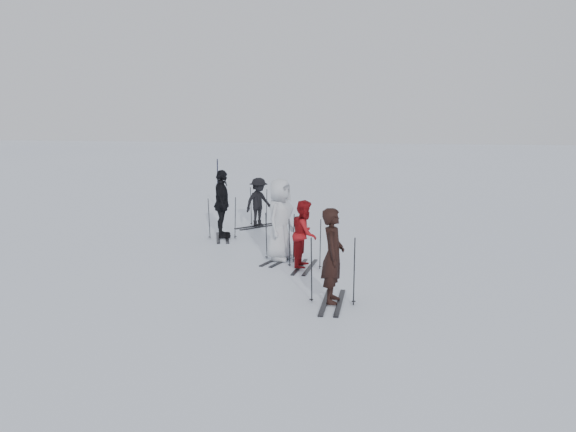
{
  "coord_description": "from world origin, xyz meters",
  "views": [
    {
      "loc": [
        2.9,
        -15.03,
        3.66
      ],
      "look_at": [
        0.0,
        1.0,
        1.0
      ],
      "focal_mm": 40.0,
      "sensor_mm": 36.0,
      "label": 1
    }
  ],
  "objects_px": {
    "skier_uphill_far": "(259,203)",
    "piste_marker": "(218,184)",
    "skier_grey": "(280,220)",
    "skier_red": "(305,235)",
    "skier_near_dark": "(333,257)",
    "skier_uphill_left": "(222,205)"
  },
  "relations": [
    {
      "from": "skier_grey",
      "to": "skier_uphill_left",
      "type": "relative_size",
      "value": 1.02
    },
    {
      "from": "skier_red",
      "to": "skier_grey",
      "type": "distance_m",
      "value": 1.0
    },
    {
      "from": "skier_uphill_far",
      "to": "piste_marker",
      "type": "distance_m",
      "value": 4.3
    },
    {
      "from": "skier_grey",
      "to": "skier_uphill_left",
      "type": "distance_m",
      "value": 3.27
    },
    {
      "from": "skier_grey",
      "to": "skier_uphill_far",
      "type": "height_order",
      "value": "skier_grey"
    },
    {
      "from": "skier_near_dark",
      "to": "skier_uphill_left",
      "type": "distance_m",
      "value": 6.99
    },
    {
      "from": "skier_near_dark",
      "to": "skier_uphill_far",
      "type": "height_order",
      "value": "skier_near_dark"
    },
    {
      "from": "skier_red",
      "to": "piste_marker",
      "type": "distance_m",
      "value": 9.91
    },
    {
      "from": "skier_near_dark",
      "to": "skier_grey",
      "type": "height_order",
      "value": "skier_grey"
    },
    {
      "from": "skier_uphill_far",
      "to": "piste_marker",
      "type": "bearing_deg",
      "value": 72.18
    },
    {
      "from": "skier_red",
      "to": "skier_grey",
      "type": "bearing_deg",
      "value": 50.34
    },
    {
      "from": "skier_near_dark",
      "to": "skier_uphill_far",
      "type": "relative_size",
      "value": 1.18
    },
    {
      "from": "skier_red",
      "to": "skier_uphill_left",
      "type": "relative_size",
      "value": 0.8
    },
    {
      "from": "skier_red",
      "to": "skier_uphill_left",
      "type": "xyz_separation_m",
      "value": [
        -2.91,
        3.09,
        0.19
      ]
    },
    {
      "from": "skier_red",
      "to": "skier_uphill_far",
      "type": "xyz_separation_m",
      "value": [
        -2.29,
        5.16,
        -0.02
      ]
    },
    {
      "from": "skier_near_dark",
      "to": "skier_uphill_left",
      "type": "height_order",
      "value": "skier_uphill_left"
    },
    {
      "from": "skier_red",
      "to": "skier_grey",
      "type": "xyz_separation_m",
      "value": [
        -0.72,
        0.65,
        0.21
      ]
    },
    {
      "from": "skier_grey",
      "to": "skier_uphill_far",
      "type": "distance_m",
      "value": 4.78
    },
    {
      "from": "skier_uphill_far",
      "to": "piste_marker",
      "type": "xyz_separation_m",
      "value": [
        -2.41,
        3.56,
        0.17
      ]
    },
    {
      "from": "skier_uphill_far",
      "to": "skier_red",
      "type": "bearing_deg",
      "value": -117.92
    },
    {
      "from": "skier_near_dark",
      "to": "skier_uphill_left",
      "type": "xyz_separation_m",
      "value": [
        -3.87,
        5.82,
        0.07
      ]
    },
    {
      "from": "skier_near_dark",
      "to": "piste_marker",
      "type": "height_order",
      "value": "piste_marker"
    }
  ]
}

